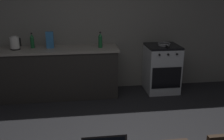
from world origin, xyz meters
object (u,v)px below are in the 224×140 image
stove_oven (162,68)px  bottle (100,40)px  cereal_box (50,40)px  bottle_b (32,41)px  frying_pan (164,44)px  electric_kettle (15,43)px

stove_oven → bottle: size_ratio=3.20×
cereal_box → stove_oven: bearing=-0.6°
bottle → cereal_box: 0.89m
stove_oven → bottle: 1.31m
bottle_b → cereal_box: bearing=-10.9°
frying_pan → bottle_b: bottle_b is taller
bottle → cereal_box: size_ratio=0.96×
frying_pan → cereal_box: size_ratio=1.39×
electric_kettle → bottle_b: size_ratio=0.86×
bottle_b → bottle: bearing=-6.2°
bottle → cereal_box: (-0.88, 0.07, 0.01)m
stove_oven → frying_pan: bearing=-62.5°
electric_kettle → bottle_b: bearing=16.1°
frying_pan → cereal_box: bearing=178.6°
stove_oven → bottle_b: 2.44m
electric_kettle → frying_pan: (2.66, -0.03, -0.09)m
frying_pan → bottle_b: bearing=177.4°
frying_pan → bottle_b: size_ratio=1.50×
bottle → bottle_b: size_ratio=1.04×
cereal_box → bottle_b: 0.32m
electric_kettle → frying_pan: size_ratio=0.57×
bottle → bottle_b: bearing=173.8°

